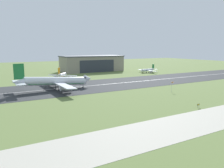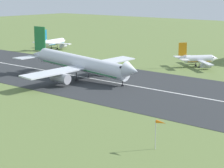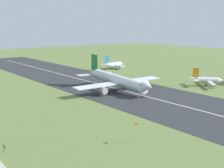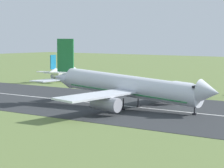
{
  "view_description": "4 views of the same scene",
  "coord_description": "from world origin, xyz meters",
  "px_view_note": "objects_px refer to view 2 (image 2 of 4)",
  "views": [
    {
      "loc": [
        -57.67,
        -26.72,
        24.03
      ],
      "look_at": [
        -5.12,
        66.09,
        6.41
      ],
      "focal_mm": 35.0,
      "sensor_mm": 36.0,
      "label": 1
    },
    {
      "loc": [
        72.2,
        -1.33,
        28.19
      ],
      "look_at": [
        9.51,
        72.77,
        7.24
      ],
      "focal_mm": 70.0,
      "sensor_mm": 36.0,
      "label": 2
    },
    {
      "loc": [
        89.11,
        8.74,
        30.52
      ],
      "look_at": [
        1.4,
        74.6,
        9.92
      ],
      "focal_mm": 50.0,
      "sensor_mm": 36.0,
      "label": 3
    },
    {
      "loc": [
        46.48,
        0.1,
        16.8
      ],
      "look_at": [
        -1.09,
        61.23,
        9.65
      ],
      "focal_mm": 85.0,
      "sensor_mm": 36.0,
      "label": 4
    }
  ],
  "objects_px": {
    "airplane_landing": "(81,64)",
    "airplane_parked_east": "(198,59)",
    "airplane_parked_centre": "(54,42)",
    "windsock_pole": "(161,124)"
  },
  "relations": [
    {
      "from": "windsock_pole",
      "to": "airplane_parked_east",
      "type": "bearing_deg",
      "value": 115.19
    },
    {
      "from": "airplane_parked_centre",
      "to": "airplane_parked_east",
      "type": "xyz_separation_m",
      "value": [
        79.21,
        -0.28,
        -0.27
      ]
    },
    {
      "from": "airplane_landing",
      "to": "windsock_pole",
      "type": "xyz_separation_m",
      "value": [
        55.53,
        -36.93,
        -0.03
      ]
    },
    {
      "from": "airplane_landing",
      "to": "airplane_parked_centre",
      "type": "distance_m",
      "value": 76.53
    },
    {
      "from": "airplane_landing",
      "to": "windsock_pole",
      "type": "relative_size",
      "value": 8.66
    },
    {
      "from": "airplane_landing",
      "to": "airplane_parked_east",
      "type": "height_order",
      "value": "airplane_landing"
    },
    {
      "from": "airplane_parked_centre",
      "to": "airplane_parked_east",
      "type": "distance_m",
      "value": 79.21
    },
    {
      "from": "airplane_parked_centre",
      "to": "airplane_parked_east",
      "type": "relative_size",
      "value": 1.0
    },
    {
      "from": "airplane_landing",
      "to": "airplane_parked_centre",
      "type": "height_order",
      "value": "airplane_landing"
    },
    {
      "from": "airplane_parked_east",
      "to": "windsock_pole",
      "type": "relative_size",
      "value": 3.53
    }
  ]
}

